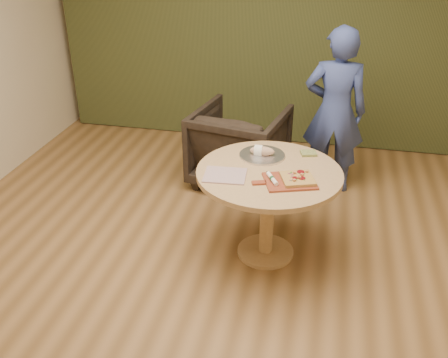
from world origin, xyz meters
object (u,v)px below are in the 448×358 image
object	(u,v)px
pedestal_table	(268,187)
flatbread_pizza	(298,178)
armchair	(240,142)
person_standing	(335,112)
cutlery_roll	(272,179)
serving_tray	(262,155)
bread_roll	(261,151)
pizza_paddle	(288,181)

from	to	relation	value
pedestal_table	flatbread_pizza	size ratio (longest dim) A/B	3.87
armchair	person_standing	bearing A→B (deg)	-164.17
cutlery_roll	person_standing	xyz separation A→B (m)	(0.40, 1.40, 0.01)
pedestal_table	serving_tray	world-z (taller)	serving_tray
bread_roll	person_standing	distance (m)	1.13
armchair	person_standing	size ratio (longest dim) A/B	0.54
bread_roll	armchair	size ratio (longest dim) A/B	0.23
pizza_paddle	bread_roll	distance (m)	0.46
pizza_paddle	armchair	bearing A→B (deg)	95.33
pizza_paddle	bread_roll	xyz separation A→B (m)	(-0.25, 0.38, 0.04)
cutlery_roll	serving_tray	world-z (taller)	cutlery_roll
pizza_paddle	armchair	world-z (taller)	armchair
serving_tray	pizza_paddle	bearing A→B (deg)	-57.38
armchair	flatbread_pizza	bearing A→B (deg)	128.10
pizza_paddle	flatbread_pizza	xyz separation A→B (m)	(0.06, 0.02, 0.02)
pedestal_table	bread_roll	xyz separation A→B (m)	(-0.10, 0.24, 0.18)
serving_tray	armchair	size ratio (longest dim) A/B	0.42
pizza_paddle	person_standing	size ratio (longest dim) A/B	0.30
pizza_paddle	person_standing	world-z (taller)	person_standing
pedestal_table	serving_tray	distance (m)	0.29
armchair	cutlery_roll	bearing A→B (deg)	120.92
flatbread_pizza	armchair	distance (m)	1.48
armchair	bread_roll	bearing A→B (deg)	121.25
bread_roll	person_standing	bearing A→B (deg)	61.49
cutlery_roll	serving_tray	distance (m)	0.43
pedestal_table	bread_roll	distance (m)	0.31
pizza_paddle	serving_tray	size ratio (longest dim) A/B	1.33
cutlery_roll	serving_tray	xyz separation A→B (m)	(-0.13, 0.41, -0.02)
pedestal_table	person_standing	distance (m)	1.32
armchair	pedestal_table	bearing A→B (deg)	121.77
cutlery_roll	bread_roll	bearing A→B (deg)	81.39
flatbread_pizza	bread_roll	xyz separation A→B (m)	(-0.32, 0.36, 0.02)
cutlery_roll	bread_roll	xyz separation A→B (m)	(-0.14, 0.41, 0.01)
cutlery_roll	pedestal_table	bearing A→B (deg)	76.19
pedestal_table	pizza_paddle	xyz separation A→B (m)	(0.15, -0.14, 0.15)
pizza_paddle	armchair	size ratio (longest dim) A/B	0.55
pedestal_table	flatbread_pizza	world-z (taller)	flatbread_pizza
flatbread_pizza	serving_tray	size ratio (longest dim) A/B	0.79
cutlery_roll	pizza_paddle	bearing A→B (deg)	-13.81
pizza_paddle	armchair	xyz separation A→B (m)	(-0.59, 1.30, -0.33)
person_standing	cutlery_roll	bearing A→B (deg)	72.51
bread_roll	armchair	bearing A→B (deg)	110.16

